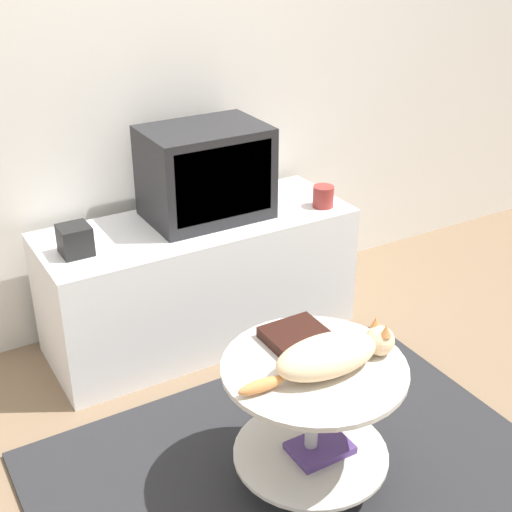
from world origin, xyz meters
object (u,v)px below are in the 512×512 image
(dvd_box, at_px, (296,336))
(cat, at_px, (332,354))
(speaker, at_px, (75,240))
(tv, at_px, (205,173))

(dvd_box, xyz_separation_m, cat, (0.01, -0.19, 0.04))
(speaker, bearing_deg, dvd_box, -62.10)
(dvd_box, bearing_deg, speaker, 117.90)
(tv, bearing_deg, dvd_box, -99.02)
(speaker, height_order, cat, speaker)
(tv, xyz_separation_m, dvd_box, (-0.15, -0.95, -0.25))
(tv, bearing_deg, cat, -97.19)
(tv, height_order, speaker, tv)
(tv, xyz_separation_m, cat, (-0.14, -1.14, -0.21))
(speaker, distance_m, cat, 1.17)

